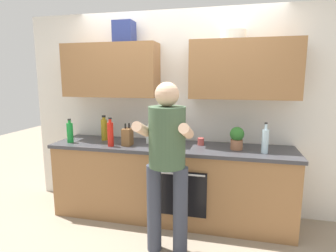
{
  "coord_description": "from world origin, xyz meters",
  "views": [
    {
      "loc": [
        0.71,
        -3.08,
        1.68
      ],
      "look_at": [
        -0.0,
        -0.1,
        1.15
      ],
      "focal_mm": 29.61,
      "sensor_mm": 36.0,
      "label": 1
    }
  ],
  "objects": [
    {
      "name": "knife_block",
      "position": [
        -0.49,
        -0.1,
        1.0
      ],
      "size": [
        0.1,
        0.14,
        0.26
      ],
      "color": "brown",
      "rests_on": "counter"
    },
    {
      "name": "bottle_wine",
      "position": [
        0.07,
        0.2,
        1.01
      ],
      "size": [
        0.08,
        0.08,
        0.25
      ],
      "color": "#471419",
      "rests_on": "counter"
    },
    {
      "name": "grocery_bag_produce",
      "position": [
        -0.22,
        0.11,
        1.01
      ],
      "size": [
        0.19,
        0.18,
        0.22
      ],
      "primitive_type": "cube",
      "rotation": [
        0.0,
        0.0,
        0.09
      ],
      "color": "silver",
      "rests_on": "counter"
    },
    {
      "name": "back_wall_unit",
      "position": [
        -0.0,
        0.27,
        1.5
      ],
      "size": [
        4.0,
        0.38,
        2.5
      ],
      "color": "silver",
      "rests_on": "ground"
    },
    {
      "name": "potted_herb",
      "position": [
        0.76,
        0.0,
        1.03
      ],
      "size": [
        0.16,
        0.16,
        0.25
      ],
      "color": "#9E6647",
      "rests_on": "counter"
    },
    {
      "name": "bottle_water",
      "position": [
        1.04,
        -0.1,
        1.04
      ],
      "size": [
        0.07,
        0.07,
        0.33
      ],
      "color": "silver",
      "rests_on": "counter"
    },
    {
      "name": "bottle_oil",
      "position": [
        -0.88,
        0.09,
        1.04
      ],
      "size": [
        0.08,
        0.08,
        0.32
      ],
      "color": "olive",
      "rests_on": "counter"
    },
    {
      "name": "bottle_soy",
      "position": [
        0.06,
        -0.01,
        0.99
      ],
      "size": [
        0.07,
        0.07,
        0.23
      ],
      "color": "black",
      "rests_on": "counter"
    },
    {
      "name": "person_standing",
      "position": [
        0.12,
        -0.68,
        0.98
      ],
      "size": [
        0.49,
        0.45,
        1.65
      ],
      "color": "#383D4C",
      "rests_on": "ground"
    },
    {
      "name": "bottle_hotsauce",
      "position": [
        -0.67,
        -0.19,
        1.05
      ],
      "size": [
        0.07,
        0.07,
        0.34
      ],
      "color": "red",
      "rests_on": "counter"
    },
    {
      "name": "bottle_soda",
      "position": [
        -1.23,
        -0.13,
        1.03
      ],
      "size": [
        0.08,
        0.08,
        0.29
      ],
      "color": "#198C33",
      "rests_on": "counter"
    },
    {
      "name": "ground_plane",
      "position": [
        0.0,
        0.0,
        0.0
      ],
      "size": [
        12.0,
        12.0,
        0.0
      ],
      "primitive_type": "plane",
      "color": "gray"
    },
    {
      "name": "cup_ceramic",
      "position": [
        0.35,
        0.11,
        0.94
      ],
      "size": [
        0.08,
        0.08,
        0.08
      ],
      "primitive_type": "cylinder",
      "color": "#BF4C47",
      "rests_on": "counter"
    },
    {
      "name": "counter",
      "position": [
        0.0,
        -0.0,
        0.45
      ],
      "size": [
        2.84,
        0.67,
        0.9
      ],
      "color": "olive",
      "rests_on": "ground"
    }
  ]
}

